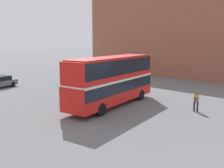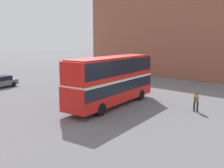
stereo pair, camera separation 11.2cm
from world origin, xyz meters
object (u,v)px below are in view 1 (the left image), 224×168
at_px(pedestrian_foreground, 196,99).
at_px(parked_car_kerb_far, 80,81).
at_px(parked_car_kerb_near, 0,82).
at_px(double_decker_bus, 112,78).

xyz_separation_m(pedestrian_foreground, parked_car_kerb_far, (0.78, 16.76, -0.30)).
height_order(pedestrian_foreground, parked_car_kerb_near, pedestrian_foreground).
bearing_deg(pedestrian_foreground, parked_car_kerb_near, -94.20).
relative_size(double_decker_bus, pedestrian_foreground, 6.42).
xyz_separation_m(parked_car_kerb_near, parked_car_kerb_far, (7.61, -6.76, 0.02)).
bearing_deg(double_decker_bus, pedestrian_foreground, -71.46).
distance_m(parked_car_kerb_near, parked_car_kerb_far, 10.18).
bearing_deg(parked_car_kerb_near, parked_car_kerb_far, 126.36).
distance_m(double_decker_bus, parked_car_kerb_near, 17.27).
bearing_deg(parked_car_kerb_far, pedestrian_foreground, -83.37).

